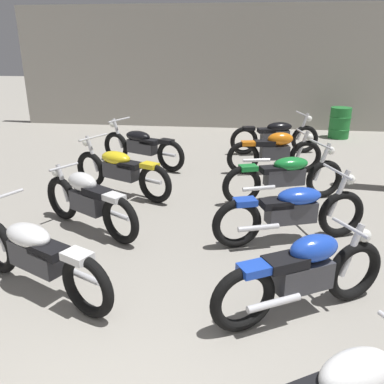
# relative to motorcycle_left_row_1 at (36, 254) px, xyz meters

# --- Properties ---
(back_wall) EXTENTS (12.75, 0.24, 3.60)m
(back_wall) POSITION_rel_motorcycle_left_row_1_xyz_m (1.43, 9.34, 1.35)
(back_wall) COLOR #9E998E
(back_wall) RESTS_ON ground
(motorcycle_left_row_1) EXTENTS (1.99, 1.12, 0.97)m
(motorcycle_left_row_1) POSITION_rel_motorcycle_left_row_1_xyz_m (0.00, 0.00, 0.00)
(motorcycle_left_row_1) COLOR black
(motorcycle_left_row_1) RESTS_ON ground
(motorcycle_left_row_2) EXTENTS (1.74, 1.12, 0.88)m
(motorcycle_left_row_2) POSITION_rel_motorcycle_left_row_1_xyz_m (-0.01, 1.55, 0.01)
(motorcycle_left_row_2) COLOR black
(motorcycle_left_row_2) RESTS_ON ground
(motorcycle_left_row_3) EXTENTS (2.00, 1.10, 0.97)m
(motorcycle_left_row_3) POSITION_rel_motorcycle_left_row_1_xyz_m (0.01, 3.05, 0.00)
(motorcycle_left_row_3) COLOR black
(motorcycle_left_row_3) RESTS_ON ground
(motorcycle_left_row_4) EXTENTS (2.01, 1.08, 0.97)m
(motorcycle_left_row_4) POSITION_rel_motorcycle_left_row_1_xyz_m (-0.03, 4.79, 0.00)
(motorcycle_left_row_4) COLOR black
(motorcycle_left_row_4) RESTS_ON ground
(motorcycle_right_row_1) EXTENTS (1.77, 1.06, 0.88)m
(motorcycle_right_row_1) POSITION_rel_motorcycle_left_row_1_xyz_m (2.76, -0.05, 0.01)
(motorcycle_right_row_1) COLOR black
(motorcycle_right_row_1) RESTS_ON ground
(motorcycle_right_row_2) EXTENTS (2.08, 0.94, 0.97)m
(motorcycle_right_row_2) POSITION_rel_motorcycle_left_row_1_xyz_m (2.81, 1.54, 0.00)
(motorcycle_right_row_2) COLOR black
(motorcycle_right_row_2) RESTS_ON ground
(motorcycle_right_row_3) EXTENTS (2.07, 0.96, 0.97)m
(motorcycle_right_row_3) POSITION_rel_motorcycle_left_row_1_xyz_m (2.85, 3.06, 0.00)
(motorcycle_right_row_3) COLOR black
(motorcycle_right_row_3) RESTS_ON ground
(motorcycle_right_row_4) EXTENTS (1.95, 0.64, 0.88)m
(motorcycle_right_row_4) POSITION_rel_motorcycle_left_row_1_xyz_m (2.79, 4.64, 0.01)
(motorcycle_right_row_4) COLOR black
(motorcycle_right_row_4) RESTS_ON ground
(motorcycle_right_row_5) EXTENTS (2.13, 0.82, 0.97)m
(motorcycle_right_row_5) POSITION_rel_motorcycle_left_row_1_xyz_m (2.90, 6.21, 0.00)
(motorcycle_right_row_5) COLOR black
(motorcycle_right_row_5) RESTS_ON ground
(oil_drum) EXTENTS (0.59, 0.59, 0.85)m
(oil_drum) POSITION_rel_motorcycle_left_row_1_xyz_m (4.80, 8.18, -0.03)
(oil_drum) COLOR #1E722D
(oil_drum) RESTS_ON ground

